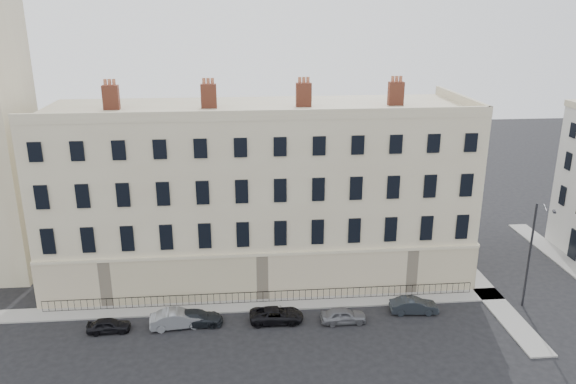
% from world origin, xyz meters
% --- Properties ---
extents(ground, '(160.00, 160.00, 0.00)m').
position_xyz_m(ground, '(0.00, 0.00, 0.00)').
color(ground, black).
rests_on(ground, ground).
extents(terrace, '(36.22, 12.22, 17.00)m').
position_xyz_m(terrace, '(-5.97, 11.97, 7.50)').
color(terrace, '#C4B492').
rests_on(terrace, ground).
extents(pavement_terrace, '(48.00, 2.00, 0.12)m').
position_xyz_m(pavement_terrace, '(-10.00, 5.00, 0.06)').
color(pavement_terrace, gray).
rests_on(pavement_terrace, ground).
extents(pavement_east_return, '(2.00, 24.00, 0.12)m').
position_xyz_m(pavement_east_return, '(13.00, 8.00, 0.06)').
color(pavement_east_return, gray).
rests_on(pavement_east_return, ground).
extents(pavement_adjacent, '(2.00, 20.00, 0.12)m').
position_xyz_m(pavement_adjacent, '(23.00, 10.00, 0.06)').
color(pavement_adjacent, gray).
rests_on(pavement_adjacent, ground).
extents(railings, '(35.00, 0.04, 0.96)m').
position_xyz_m(railings, '(-6.00, 5.40, 0.55)').
color(railings, black).
rests_on(railings, ground).
extents(car_a, '(3.22, 1.38, 1.08)m').
position_xyz_m(car_a, '(-17.66, 2.15, 0.54)').
color(car_a, black).
rests_on(car_a, ground).
extents(car_b, '(4.31, 1.93, 1.37)m').
position_xyz_m(car_b, '(-12.60, 2.39, 0.69)').
color(car_b, slate).
rests_on(car_b, ground).
extents(car_c, '(4.06, 1.67, 1.18)m').
position_xyz_m(car_c, '(-11.24, 2.54, 0.59)').
color(car_c, black).
rests_on(car_c, ground).
extents(car_d, '(4.18, 1.97, 1.15)m').
position_xyz_m(car_d, '(-5.10, 2.43, 0.58)').
color(car_d, black).
rests_on(car_d, ground).
extents(car_e, '(3.52, 1.42, 1.20)m').
position_xyz_m(car_e, '(0.01, 1.86, 0.60)').
color(car_e, slate).
rests_on(car_e, ground).
extents(car_f, '(3.84, 1.57, 1.24)m').
position_xyz_m(car_f, '(5.82, 2.77, 0.62)').
color(car_f, '#1E2329').
rests_on(car_f, ground).
extents(streetlamp, '(0.87, 1.80, 8.81)m').
position_xyz_m(streetlamp, '(15.05, 2.97, 4.88)').
color(streetlamp, '#2A2A2F').
rests_on(streetlamp, ground).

